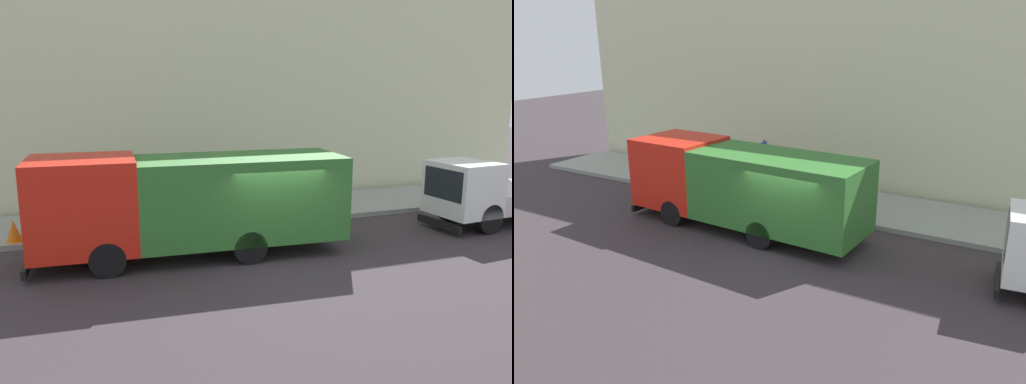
{
  "view_description": "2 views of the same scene",
  "coord_description": "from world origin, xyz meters",
  "views": [
    {
      "loc": [
        -12.96,
        5.06,
        4.8
      ],
      "look_at": [
        1.52,
        -0.02,
        1.56
      ],
      "focal_mm": 36.55,
      "sensor_mm": 36.0,
      "label": 1
    },
    {
      "loc": [
        -12.95,
        -6.77,
        6.54
      ],
      "look_at": [
        0.86,
        1.07,
        1.5
      ],
      "focal_mm": 35.68,
      "sensor_mm": 36.0,
      "label": 2
    }
  ],
  "objects": [
    {
      "name": "ground",
      "position": [
        0.0,
        0.0,
        0.0
      ],
      "size": [
        80.0,
        80.0,
        0.0
      ],
      "primitive_type": "plane",
      "color": "#372F32"
    },
    {
      "name": "sidewalk",
      "position": [
        4.86,
        0.0,
        0.09
      ],
      "size": [
        3.72,
        30.0,
        0.17
      ],
      "primitive_type": "cube",
      "color": "gray",
      "rests_on": "ground"
    },
    {
      "name": "building_facade",
      "position": [
        7.22,
        0.0,
        4.84
      ],
      "size": [
        0.5,
        30.0,
        9.68
      ],
      "primitive_type": "cube",
      "color": "beige",
      "rests_on": "ground"
    },
    {
      "name": "large_utility_truck",
      "position": [
        0.9,
        2.14,
        1.61
      ],
      "size": [
        2.97,
        8.72,
        2.88
      ],
      "rotation": [
        0.0,
        0.0,
        -0.06
      ],
      "color": "red",
      "rests_on": "ground"
    },
    {
      "name": "pedestrian_walking",
      "position": [
        3.74,
        4.32,
        1.02
      ],
      "size": [
        0.39,
        0.39,
        1.61
      ],
      "rotation": [
        0.0,
        0.0,
        3.08
      ],
      "color": "#252422",
      "rests_on": "sidewalk"
    },
    {
      "name": "pedestrian_standing",
      "position": [
        4.16,
        6.57,
        1.06
      ],
      "size": [
        0.39,
        0.39,
        1.66
      ],
      "rotation": [
        0.0,
        0.0,
        3.34
      ],
      "color": "#4E4156",
      "rests_on": "sidewalk"
    },
    {
      "name": "pedestrian_third",
      "position": [
        4.27,
        9.32,
        1.04
      ],
      "size": [
        0.53,
        0.53,
        1.65
      ],
      "rotation": [
        0.0,
        0.0,
        5.29
      ],
      "color": "#3D3057",
      "rests_on": "sidewalk"
    },
    {
      "name": "traffic_cone_orange",
      "position": [
        3.32,
        6.91,
        0.51
      ],
      "size": [
        0.47,
        0.47,
        0.67
      ],
      "primitive_type": "cone",
      "color": "orange",
      "rests_on": "sidewalk"
    },
    {
      "name": "street_sign_post",
      "position": [
        3.32,
        2.72,
        1.63
      ],
      "size": [
        0.44,
        0.08,
        2.45
      ],
      "color": "#4C5156",
      "rests_on": "sidewalk"
    }
  ]
}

